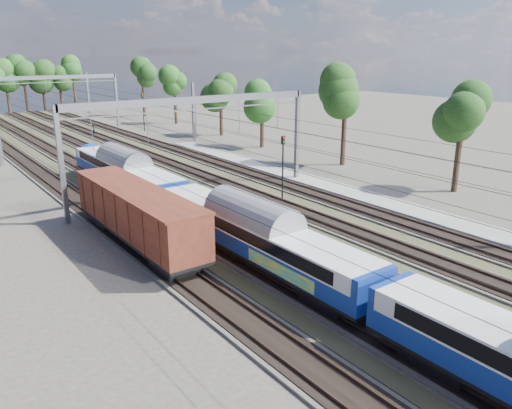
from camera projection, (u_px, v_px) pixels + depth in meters
track_bed at (132, 167)px, 56.28m from camera, size 21.00×130.00×0.34m
platform at (375, 200)px, 43.80m from camera, size 3.00×70.00×0.30m
catenary at (105, 105)px, 60.54m from camera, size 25.65×130.00×9.00m
tree_belt at (56, 76)px, 95.46m from camera, size 40.33×100.35×11.57m
emu_train at (257, 228)px, 29.98m from camera, size 2.86×60.49×4.18m
freight_boxcar at (137, 213)px, 33.13m from camera, size 3.10×14.99×3.86m
worker at (94, 130)px, 78.30m from camera, size 0.62×0.73×1.69m
signal_near at (283, 161)px, 42.77m from camera, size 0.41×0.37×5.78m
signal_far at (143, 107)px, 81.47m from camera, size 0.41×0.37×6.30m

